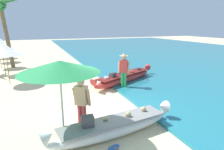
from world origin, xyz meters
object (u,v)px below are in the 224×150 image
boat_red_midground (124,78)px  person_vendor_hatted (124,69)px  patio_umbrella_large (60,67)px  boat_white_foreground (114,127)px  person_tourist_customer (82,101)px  palm_tree_tall_inland (1,9)px

boat_red_midground → person_vendor_hatted: size_ratio=2.52×
boat_red_midground → patio_umbrella_large: size_ratio=1.99×
boat_white_foreground → person_tourist_customer: (-0.75, 0.68, 0.65)m
person_vendor_hatted → patio_umbrella_large: size_ratio=0.79×
person_vendor_hatted → palm_tree_tall_inland: 10.25m
boat_white_foreground → palm_tree_tall_inland: bearing=107.9°
boat_white_foreground → boat_red_midground: bearing=61.1°
boat_red_midground → person_vendor_hatted: (-0.48, -0.90, 0.75)m
person_vendor_hatted → boat_white_foreground: bearing=-119.0°
boat_white_foreground → palm_tree_tall_inland: 12.82m
patio_umbrella_large → person_vendor_hatted: bearing=46.2°
boat_white_foreground → patio_umbrella_large: patio_umbrella_large is taller
patio_umbrella_large → palm_tree_tall_inland: 11.85m
boat_red_midground → person_tourist_customer: bearing=-129.7°
boat_red_midground → patio_umbrella_large: patio_umbrella_large is taller
boat_white_foreground → person_vendor_hatted: person_vendor_hatted is taller
patio_umbrella_large → palm_tree_tall_inland: bearing=101.7°
boat_white_foreground → palm_tree_tall_inland: palm_tree_tall_inland is taller
person_tourist_customer → palm_tree_tall_inland: bearing=105.3°
person_vendor_hatted → person_tourist_customer: size_ratio=1.10×
boat_white_foreground → person_tourist_customer: 1.20m
person_vendor_hatted → palm_tree_tall_inland: size_ratio=0.35×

